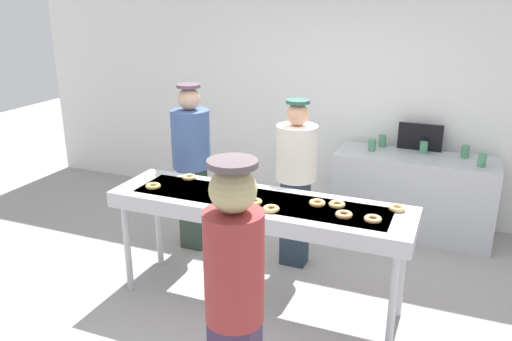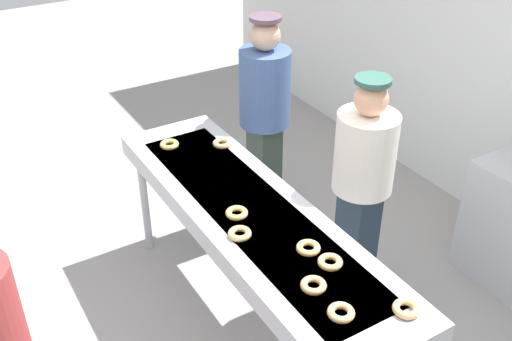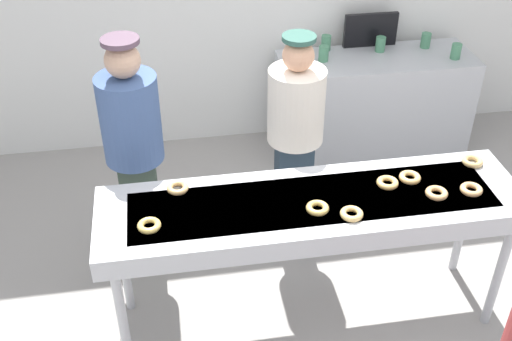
{
  "view_description": "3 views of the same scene",
  "coord_description": "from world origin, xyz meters",
  "px_view_note": "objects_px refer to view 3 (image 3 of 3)",
  "views": [
    {
      "loc": [
        1.43,
        -3.55,
        2.48
      ],
      "look_at": [
        -0.11,
        0.2,
        1.09
      ],
      "focal_mm": 36.61,
      "sensor_mm": 36.0,
      "label": 1
    },
    {
      "loc": [
        2.39,
        -1.42,
        2.92
      ],
      "look_at": [
        -0.24,
        0.17,
        1.02
      ],
      "focal_mm": 42.23,
      "sensor_mm": 36.0,
      "label": 2
    },
    {
      "loc": [
        -0.77,
        -2.69,
        3.08
      ],
      "look_at": [
        -0.31,
        0.1,
        1.1
      ],
      "focal_mm": 43.79,
      "sensor_mm": 36.0,
      "label": 3
    }
  ],
  "objects_px": {
    "paper_cup_0": "(456,51)",
    "paper_cup_4": "(324,54)",
    "fryer_conveyor": "(312,210)",
    "glazed_donut_8": "(149,225)",
    "glazed_donut_7": "(178,188)",
    "worker_baker": "(295,131)",
    "paper_cup_2": "(380,44)",
    "prep_counter": "(372,104)",
    "glazed_donut_3": "(410,177)",
    "glazed_donut_6": "(471,189)",
    "glazed_donut_1": "(352,214)",
    "paper_cup_1": "(426,40)",
    "glazed_donut_4": "(387,183)",
    "glazed_donut_0": "(437,193)",
    "glazed_donut_5": "(472,161)",
    "paper_cup_3": "(326,43)",
    "menu_display": "(371,30)",
    "glazed_donut_2": "(317,208)",
    "worker_assistant": "(133,143)"
  },
  "relations": [
    {
      "from": "glazed_donut_0",
      "to": "glazed_donut_6",
      "type": "relative_size",
      "value": 1.0
    },
    {
      "from": "paper_cup_3",
      "to": "paper_cup_4",
      "type": "relative_size",
      "value": 1.0
    },
    {
      "from": "glazed_donut_6",
      "to": "prep_counter",
      "type": "bearing_deg",
      "value": 86.97
    },
    {
      "from": "paper_cup_2",
      "to": "prep_counter",
      "type": "bearing_deg",
      "value": -114.46
    },
    {
      "from": "paper_cup_3",
      "to": "paper_cup_4",
      "type": "bearing_deg",
      "value": -109.81
    },
    {
      "from": "glazed_donut_2",
      "to": "glazed_donut_5",
      "type": "distance_m",
      "value": 1.08
    },
    {
      "from": "glazed_donut_7",
      "to": "worker_assistant",
      "type": "distance_m",
      "value": 0.55
    },
    {
      "from": "glazed_donut_0",
      "to": "paper_cup_0",
      "type": "bearing_deg",
      "value": 62.85
    },
    {
      "from": "glazed_donut_0",
      "to": "glazed_donut_6",
      "type": "distance_m",
      "value": 0.21
    },
    {
      "from": "prep_counter",
      "to": "glazed_donut_1",
      "type": "bearing_deg",
      "value": -112.35
    },
    {
      "from": "glazed_donut_1",
      "to": "glazed_donut_4",
      "type": "xyz_separation_m",
      "value": [
        0.29,
        0.24,
        0.0
      ]
    },
    {
      "from": "paper_cup_0",
      "to": "menu_display",
      "type": "xyz_separation_m",
      "value": [
        -0.62,
        0.37,
        0.08
      ]
    },
    {
      "from": "paper_cup_0",
      "to": "paper_cup_3",
      "type": "distance_m",
      "value": 1.07
    },
    {
      "from": "worker_baker",
      "to": "worker_assistant",
      "type": "relative_size",
      "value": 0.95
    },
    {
      "from": "glazed_donut_4",
      "to": "worker_baker",
      "type": "distance_m",
      "value": 0.8
    },
    {
      "from": "worker_assistant",
      "to": "paper_cup_0",
      "type": "height_order",
      "value": "worker_assistant"
    },
    {
      "from": "glazed_donut_8",
      "to": "glazed_donut_3",
      "type": "bearing_deg",
      "value": 7.16
    },
    {
      "from": "fryer_conveyor",
      "to": "glazed_donut_2",
      "type": "distance_m",
      "value": 0.13
    },
    {
      "from": "glazed_donut_4",
      "to": "paper_cup_4",
      "type": "xyz_separation_m",
      "value": [
        0.09,
        1.82,
        -0.01
      ]
    },
    {
      "from": "glazed_donut_7",
      "to": "worker_baker",
      "type": "relative_size",
      "value": 0.08
    },
    {
      "from": "prep_counter",
      "to": "paper_cup_4",
      "type": "distance_m",
      "value": 0.68
    },
    {
      "from": "glazed_donut_4",
      "to": "paper_cup_1",
      "type": "bearing_deg",
      "value": 62.31
    },
    {
      "from": "paper_cup_4",
      "to": "menu_display",
      "type": "xyz_separation_m",
      "value": [
        0.47,
        0.23,
        0.08
      ]
    },
    {
      "from": "glazed_donut_5",
      "to": "glazed_donut_4",
      "type": "bearing_deg",
      "value": -167.69
    },
    {
      "from": "glazed_donut_1",
      "to": "glazed_donut_8",
      "type": "relative_size",
      "value": 1.0
    },
    {
      "from": "prep_counter",
      "to": "paper_cup_2",
      "type": "xyz_separation_m",
      "value": [
        0.05,
        0.12,
        0.5
      ]
    },
    {
      "from": "paper_cup_2",
      "to": "worker_baker",
      "type": "bearing_deg",
      "value": -129.13
    },
    {
      "from": "glazed_donut_6",
      "to": "menu_display",
      "type": "height_order",
      "value": "menu_display"
    },
    {
      "from": "glazed_donut_3",
      "to": "glazed_donut_6",
      "type": "xyz_separation_m",
      "value": [
        0.3,
        -0.17,
        0.0
      ]
    },
    {
      "from": "worker_assistant",
      "to": "glazed_donut_7",
      "type": "bearing_deg",
      "value": 126.76
    },
    {
      "from": "glazed_donut_0",
      "to": "worker_assistant",
      "type": "distance_m",
      "value": 1.86
    },
    {
      "from": "glazed_donut_3",
      "to": "paper_cup_0",
      "type": "relative_size",
      "value": 0.99
    },
    {
      "from": "fryer_conveyor",
      "to": "paper_cup_3",
      "type": "xyz_separation_m",
      "value": [
        0.62,
        2.09,
        0.08
      ]
    },
    {
      "from": "glazed_donut_2",
      "to": "paper_cup_0",
      "type": "height_order",
      "value": "paper_cup_0"
    },
    {
      "from": "paper_cup_3",
      "to": "glazed_donut_2",
      "type": "bearing_deg",
      "value": -105.85
    },
    {
      "from": "glazed_donut_5",
      "to": "glazed_donut_7",
      "type": "bearing_deg",
      "value": 179.35
    },
    {
      "from": "worker_baker",
      "to": "paper_cup_4",
      "type": "bearing_deg",
      "value": -112.41
    },
    {
      "from": "glazed_donut_3",
      "to": "menu_display",
      "type": "distance_m",
      "value": 2.06
    },
    {
      "from": "glazed_donut_7",
      "to": "paper_cup_1",
      "type": "distance_m",
      "value": 2.85
    },
    {
      "from": "glazed_donut_6",
      "to": "menu_display",
      "type": "relative_size",
      "value": 0.27
    },
    {
      "from": "prep_counter",
      "to": "glazed_donut_6",
      "type": "bearing_deg",
      "value": -93.03
    },
    {
      "from": "worker_assistant",
      "to": "paper_cup_0",
      "type": "bearing_deg",
      "value": -148.2
    },
    {
      "from": "glazed_donut_2",
      "to": "paper_cup_0",
      "type": "bearing_deg",
      "value": 48.48
    },
    {
      "from": "glazed_donut_0",
      "to": "paper_cup_1",
      "type": "relative_size",
      "value": 0.99
    },
    {
      "from": "fryer_conveyor",
      "to": "glazed_donut_8",
      "type": "relative_size",
      "value": 19.17
    },
    {
      "from": "worker_baker",
      "to": "worker_assistant",
      "type": "xyz_separation_m",
      "value": [
        -1.05,
        -0.05,
        0.05
      ]
    },
    {
      "from": "glazed_donut_4",
      "to": "prep_counter",
      "type": "bearing_deg",
      "value": 72.93
    },
    {
      "from": "paper_cup_0",
      "to": "paper_cup_4",
      "type": "distance_m",
      "value": 1.1
    },
    {
      "from": "paper_cup_2",
      "to": "paper_cup_0",
      "type": "bearing_deg",
      "value": -22.94
    },
    {
      "from": "glazed_donut_3",
      "to": "paper_cup_0",
      "type": "bearing_deg",
      "value": 58.11
    }
  ]
}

